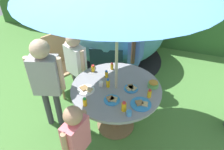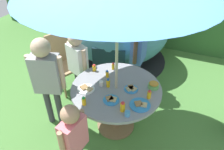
{
  "view_description": "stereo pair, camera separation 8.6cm",
  "coord_description": "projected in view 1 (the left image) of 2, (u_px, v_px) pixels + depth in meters",
  "views": [
    {
      "loc": [
        0.68,
        -2.06,
        2.54
      ],
      "look_at": [
        -0.04,
        -0.04,
        0.97
      ],
      "focal_mm": 33.99,
      "sensor_mm": 36.0,
      "label": 1
    },
    {
      "loc": [
        0.76,
        -2.03,
        2.54
      ],
      "look_at": [
        -0.04,
        -0.04,
        0.97
      ],
      "focal_mm": 33.99,
      "sensor_mm": 36.0,
      "label": 2
    }
  ],
  "objects": [
    {
      "name": "juice_bottle_back_edge",
      "position": [
        85.0,
        102.0,
        2.51
      ],
      "size": [
        0.05,
        0.05,
        0.12
      ],
      "color": "yellow",
      "rests_on": "garden_table"
    },
    {
      "name": "juice_bottle_near_right",
      "position": [
        106.0,
        74.0,
        2.97
      ],
      "size": [
        0.04,
        0.04,
        0.11
      ],
      "color": "yellow",
      "rests_on": "garden_table"
    },
    {
      "name": "wooden_chair",
      "position": [
        62.0,
        59.0,
        3.67
      ],
      "size": [
        0.61,
        0.64,
        1.05
      ],
      "rotation": [
        0.0,
        0.0,
        1.11
      ],
      "color": "tan",
      "rests_on": "ground_plane"
    },
    {
      "name": "child_in_blue_shirt",
      "position": [
        136.0,
        47.0,
        3.48
      ],
      "size": [
        0.23,
        0.45,
        1.34
      ],
      "rotation": [
        0.0,
        0.0,
        -1.59
      ],
      "color": "#3F3F47",
      "rests_on": "ground_plane"
    },
    {
      "name": "child_in_white_shirt",
      "position": [
        75.0,
        60.0,
        3.25
      ],
      "size": [
        0.39,
        0.3,
        1.25
      ],
      "rotation": [
        0.0,
        0.0,
        -0.42
      ],
      "color": "#3F3F47",
      "rests_on": "ground_plane"
    },
    {
      "name": "juice_bottle_mid_right",
      "position": [
        124.0,
        107.0,
        2.44
      ],
      "size": [
        0.06,
        0.06,
        0.13
      ],
      "color": "yellow",
      "rests_on": "garden_table"
    },
    {
      "name": "juice_bottle_far_left",
      "position": [
        108.0,
        83.0,
        2.79
      ],
      "size": [
        0.05,
        0.05,
        0.12
      ],
      "color": "yellow",
      "rests_on": "garden_table"
    },
    {
      "name": "hedge_backdrop",
      "position": [
        158.0,
        2.0,
        4.97
      ],
      "size": [
        9.0,
        0.7,
        1.96
      ],
      "primitive_type": "cube",
      "color": "#33602D",
      "rests_on": "ground_plane"
    },
    {
      "name": "plate_center_back",
      "position": [
        141.0,
        104.0,
        2.54
      ],
      "size": [
        0.25,
        0.25,
        0.03
      ],
      "color": "#338CD8",
      "rests_on": "garden_table"
    },
    {
      "name": "dome_tent",
      "position": [
        113.0,
        28.0,
        4.38
      ],
      "size": [
        2.53,
        2.53,
        1.47
      ],
      "rotation": [
        0.0,
        0.0,
        0.2
      ],
      "color": "teal",
      "rests_on": "ground_plane"
    },
    {
      "name": "juice_bottle_far_right",
      "position": [
        112.0,
        66.0,
        3.13
      ],
      "size": [
        0.04,
        0.04,
        0.1
      ],
      "color": "yellow",
      "rests_on": "garden_table"
    },
    {
      "name": "cup_near",
      "position": [
        101.0,
        84.0,
        2.82
      ],
      "size": [
        0.06,
        0.06,
        0.07
      ],
      "primitive_type": "cylinder",
      "color": "white",
      "rests_on": "garden_table"
    },
    {
      "name": "garden_table",
      "position": [
        116.0,
        97.0,
        2.91
      ],
      "size": [
        1.21,
        1.21,
        0.74
      ],
      "color": "brown",
      "rests_on": "ground_plane"
    },
    {
      "name": "ground_plane",
      "position": [
        116.0,
        125.0,
        3.25
      ],
      "size": [
        10.0,
        10.0,
        0.02
      ],
      "primitive_type": "cube",
      "color": "#477A38"
    },
    {
      "name": "juice_bottle_spot_a",
      "position": [
        149.0,
        94.0,
        2.63
      ],
      "size": [
        0.05,
        0.05,
        0.12
      ],
      "color": "yellow",
      "rests_on": "garden_table"
    },
    {
      "name": "child_in_pink_shirt",
      "position": [
        76.0,
        136.0,
        2.2
      ],
      "size": [
        0.21,
        0.38,
        1.13
      ],
      "rotation": [
        0.0,
        0.0,
        1.4
      ],
      "color": "navy",
      "rests_on": "ground_plane"
    },
    {
      "name": "snack_bowl",
      "position": [
        153.0,
        84.0,
        2.8
      ],
      "size": [
        0.15,
        0.15,
        0.08
      ],
      "color": "#66B259",
      "rests_on": "garden_table"
    },
    {
      "name": "juice_bottle_mid_left",
      "position": [
        93.0,
        68.0,
        3.08
      ],
      "size": [
        0.05,
        0.05,
        0.1
      ],
      "color": "yellow",
      "rests_on": "garden_table"
    },
    {
      "name": "plate_center_front",
      "position": [
        131.0,
        88.0,
        2.78
      ],
      "size": [
        0.19,
        0.19,
        0.03
      ],
      "color": "#338CD8",
      "rests_on": "garden_table"
    },
    {
      "name": "child_in_grey_shirt",
      "position": [
        46.0,
        75.0,
        2.75
      ],
      "size": [
        0.46,
        0.3,
        1.42
      ],
      "rotation": [
        0.0,
        0.0,
        0.29
      ],
      "color": "#3F3F47",
      "rests_on": "ground_plane"
    },
    {
      "name": "cup_far",
      "position": [
        129.0,
        113.0,
        2.39
      ],
      "size": [
        0.06,
        0.06,
        0.06
      ],
      "primitive_type": "cylinder",
      "color": "#4C99D8",
      "rests_on": "garden_table"
    },
    {
      "name": "plate_front_edge",
      "position": [
        86.0,
        89.0,
        2.76
      ],
      "size": [
        0.23,
        0.23,
        0.03
      ],
      "color": "white",
      "rests_on": "garden_table"
    },
    {
      "name": "plate_near_left",
      "position": [
        112.0,
        100.0,
        2.6
      ],
      "size": [
        0.2,
        0.2,
        0.03
      ],
      "color": "#338CD8",
      "rests_on": "garden_table"
    }
  ]
}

